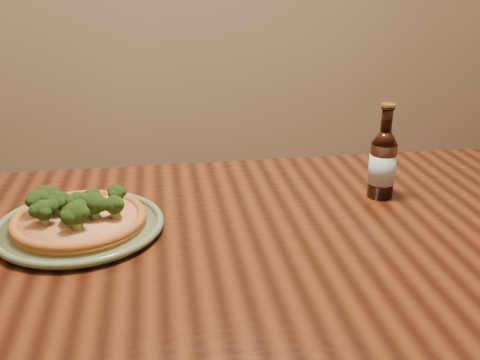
{
  "coord_description": "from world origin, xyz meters",
  "views": [
    {
      "loc": [
        -0.1,
        -0.76,
        1.23
      ],
      "look_at": [
        0.05,
        0.25,
        0.82
      ],
      "focal_mm": 42.0,
      "sensor_mm": 36.0,
      "label": 1
    }
  ],
  "objects": [
    {
      "name": "beer_bottle",
      "position": [
        0.36,
        0.28,
        0.82
      ],
      "size": [
        0.06,
        0.06,
        0.2
      ],
      "rotation": [
        0.0,
        0.0,
        -0.33
      ],
      "color": "black",
      "rests_on": "table"
    },
    {
      "name": "table",
      "position": [
        0.0,
        0.1,
        0.66
      ],
      "size": [
        1.6,
        0.9,
        0.75
      ],
      "color": "#411E0E",
      "rests_on": "ground"
    },
    {
      "name": "pizza",
      "position": [
        -0.25,
        0.21,
        0.78
      ],
      "size": [
        0.25,
        0.25,
        0.07
      ],
      "rotation": [
        0.0,
        0.0,
        0.08
      ],
      "color": "#A25C24",
      "rests_on": "plate"
    },
    {
      "name": "plate",
      "position": [
        -0.25,
        0.21,
        0.76
      ],
      "size": [
        0.31,
        0.31,
        0.02
      ],
      "rotation": [
        0.0,
        0.0,
        -0.06
      ],
      "color": "#576C4A",
      "rests_on": "table"
    }
  ]
}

